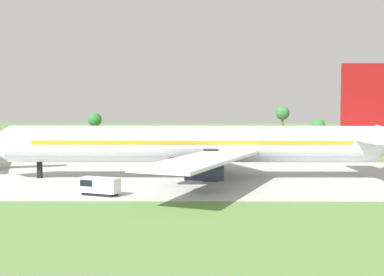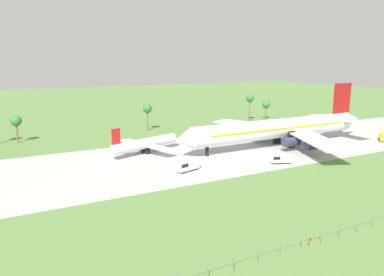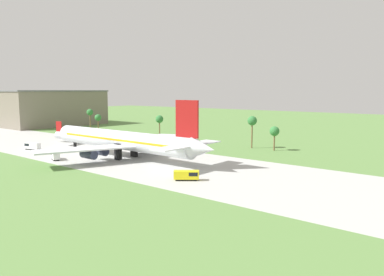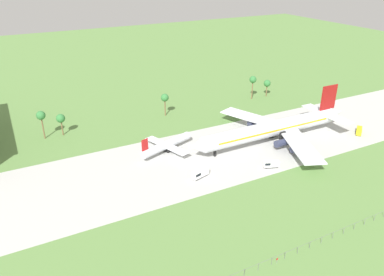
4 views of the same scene
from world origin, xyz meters
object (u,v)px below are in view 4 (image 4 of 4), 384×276
object	(u,v)px
baggage_tug	(200,174)
catering_van	(359,131)
regional_aircraft	(166,145)
jet_airliner	(275,128)
fuel_truck	(271,164)
no_stopping_sign	(277,260)

from	to	relation	value
baggage_tug	catering_van	bearing A→B (deg)	-0.17
regional_aircraft	catering_van	bearing A→B (deg)	-15.87
jet_airliner	catering_van	world-z (taller)	jet_airliner
fuel_truck	no_stopping_sign	xyz separation A→B (m)	(-27.72, -37.59, -0.25)
catering_van	no_stopping_sign	size ratio (longest dim) A/B	3.60
regional_aircraft	catering_van	xyz separation A→B (m)	(78.27, -22.26, -1.60)
fuel_truck	no_stopping_sign	bearing A→B (deg)	-126.40
regional_aircraft	baggage_tug	world-z (taller)	regional_aircraft
regional_aircraft	no_stopping_sign	bearing A→B (deg)	-90.04
regional_aircraft	fuel_truck	size ratio (longest dim) A/B	3.90
catering_van	baggage_tug	bearing A→B (deg)	179.83
fuel_truck	catering_van	size ratio (longest dim) A/B	0.97
regional_aircraft	no_stopping_sign	size ratio (longest dim) A/B	13.57
baggage_tug	catering_van	size ratio (longest dim) A/B	1.11
jet_airliner	no_stopping_sign	xyz separation A→B (m)	(-42.07, -53.63, -4.70)
regional_aircraft	no_stopping_sign	distance (m)	65.21
catering_van	regional_aircraft	bearing A→B (deg)	164.13
jet_airliner	no_stopping_sign	bearing A→B (deg)	-128.11
jet_airliner	regional_aircraft	world-z (taller)	jet_airliner
jet_airliner	baggage_tug	world-z (taller)	jet_airliner
no_stopping_sign	baggage_tug	bearing A→B (deg)	86.73
jet_airliner	regional_aircraft	distance (m)	43.67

